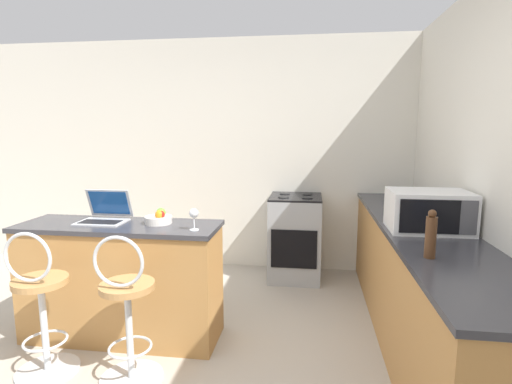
% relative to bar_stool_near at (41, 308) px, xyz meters
% --- Properties ---
extents(wall_back, '(12.00, 0.06, 2.60)m').
position_rel_bar_stool_near_xyz_m(wall_back, '(0.86, 2.30, 0.84)').
color(wall_back, silver).
rests_on(wall_back, ground_plane).
extents(breakfast_bar, '(1.51, 0.50, 0.90)m').
position_rel_bar_stool_near_xyz_m(breakfast_bar, '(0.30, 0.53, -0.01)').
color(breakfast_bar, '#B27C42').
rests_on(breakfast_bar, ground_plane).
extents(counter_right, '(0.60, 3.10, 0.90)m').
position_rel_bar_stool_near_xyz_m(counter_right, '(2.54, 0.74, -0.01)').
color(counter_right, '#B27C42').
rests_on(counter_right, ground_plane).
extents(bar_stool_near, '(0.40, 0.40, 0.98)m').
position_rel_bar_stool_near_xyz_m(bar_stool_near, '(0.00, 0.00, 0.00)').
color(bar_stool_near, silver).
rests_on(bar_stool_near, ground_plane).
extents(bar_stool_far, '(0.40, 0.40, 0.98)m').
position_rel_bar_stool_near_xyz_m(bar_stool_far, '(0.59, 0.00, 0.00)').
color(bar_stool_far, silver).
rests_on(bar_stool_far, ground_plane).
extents(laptop, '(0.35, 0.30, 0.24)m').
position_rel_bar_stool_near_xyz_m(laptop, '(0.15, 0.60, 0.50)').
color(laptop, '#B7BABF').
rests_on(laptop, breakfast_bar).
extents(microwave, '(0.53, 0.39, 0.28)m').
position_rel_bar_stool_near_xyz_m(microwave, '(2.53, 0.64, 0.58)').
color(microwave, white).
rests_on(microwave, counter_right).
extents(toaster, '(0.19, 0.25, 0.18)m').
position_rel_bar_stool_near_xyz_m(toaster, '(2.52, 1.15, 0.53)').
color(toaster, silver).
rests_on(toaster, counter_right).
extents(stove_range, '(0.54, 0.58, 0.91)m').
position_rel_bar_stool_near_xyz_m(stove_range, '(1.56, 1.97, -0.01)').
color(stove_range, '#9EA3A8').
rests_on(stove_range, ground_plane).
extents(wine_glass_short, '(0.07, 0.07, 0.15)m').
position_rel_bar_stool_near_xyz_m(wine_glass_short, '(0.91, 0.42, 0.56)').
color(wine_glass_short, silver).
rests_on(wine_glass_short, breakfast_bar).
extents(fruit_bowl, '(0.20, 0.20, 0.11)m').
position_rel_bar_stool_near_xyz_m(fruit_bowl, '(0.59, 0.58, 0.48)').
color(fruit_bowl, silver).
rests_on(fruit_bowl, breakfast_bar).
extents(pepper_mill, '(0.06, 0.06, 0.27)m').
position_rel_bar_stool_near_xyz_m(pepper_mill, '(2.37, 0.01, 0.57)').
color(pepper_mill, '#4C2D19').
rests_on(pepper_mill, counter_right).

